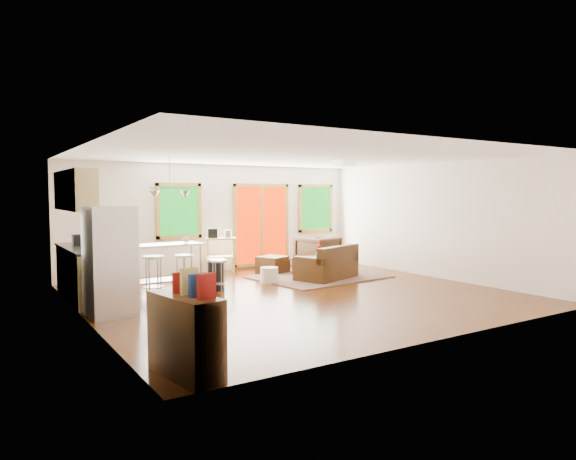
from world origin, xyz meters
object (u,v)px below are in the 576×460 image
rug (319,277)px  kitchen_cart (219,243)px  armchair (318,251)px  island (163,259)px  refrigerator (111,261)px  ottoman (273,265)px  loveseat (328,266)px  coffee_table (312,259)px

rug → kitchen_cart: size_ratio=2.58×
armchair → kitchen_cart: kitchen_cart is taller
armchair → island: island is taller
rug → island: 3.65m
armchair → kitchen_cart: bearing=-27.8°
refrigerator → kitchen_cart: size_ratio=1.58×
ottoman → island: size_ratio=0.40×
loveseat → kitchen_cart: 2.69m
loveseat → armchair: 1.66m
loveseat → refrigerator: 4.97m
refrigerator → island: 1.88m
rug → refrigerator: (-4.88, -1.24, 0.84)m
ottoman → refrigerator: 4.94m
rug → island: size_ratio=1.86×
coffee_table → ottoman: bearing=138.8°
refrigerator → kitchen_cart: (3.20, 2.96, -0.12)m
island → loveseat: bearing=-7.4°
loveseat → refrigerator: bearing=170.3°
refrigerator → rug: bearing=10.6°
armchair → rug: bearing=42.4°
loveseat → kitchen_cart: bearing=108.6°
rug → refrigerator: size_ratio=1.63×
armchair → island: size_ratio=0.61×
armchair → island: (-4.34, -1.00, 0.19)m
armchair → ottoman: (-1.32, -0.01, -0.25)m
rug → kitchen_cart: 2.51m
refrigerator → kitchen_cart: bearing=39.1°
rug → loveseat: size_ratio=1.72×
island → armchair: bearing=13.0°
coffee_table → armchair: armchair is taller
refrigerator → armchair: bearing=19.0°
armchair → island: bearing=-0.7°
armchair → ottoman: armchair is taller
armchair → refrigerator: refrigerator is taller
loveseat → island: 3.62m
rug → island: (-3.59, 0.11, 0.63)m
coffee_table → kitchen_cart: size_ratio=1.09×
rug → armchair: bearing=56.1°
rug → armchair: size_ratio=3.06×
coffee_table → refrigerator: size_ratio=0.69×
rug → coffee_table: coffee_table is taller
refrigerator → kitchen_cart: 4.36m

